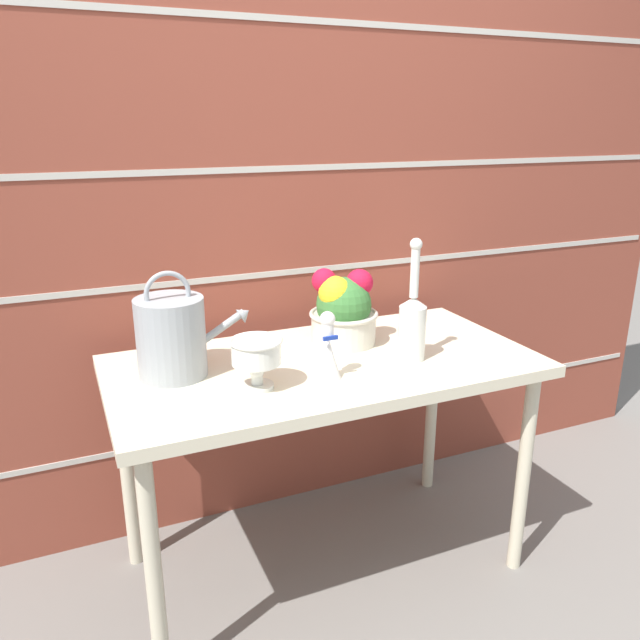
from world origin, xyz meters
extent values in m
plane|color=slate|center=(0.00, 0.00, 0.00)|extent=(12.00, 12.00, 0.00)
cube|color=brown|center=(0.00, 0.46, 1.10)|extent=(3.60, 0.08, 2.20)
cube|color=#B7B2A8|center=(0.00, 0.41, 0.34)|extent=(3.53, 0.00, 0.02)
cube|color=#B7B2A8|center=(0.00, 0.41, 0.92)|extent=(3.53, 0.00, 0.02)
cube|color=#B7B2A8|center=(0.00, 0.41, 1.28)|extent=(3.53, 0.00, 0.02)
cube|color=#B7B2A8|center=(0.00, 0.41, 1.74)|extent=(3.53, 0.00, 0.02)
cube|color=beige|center=(0.00, 0.00, 0.72)|extent=(1.29, 0.65, 0.04)
cylinder|color=beige|center=(-0.58, -0.27, 0.35)|extent=(0.04, 0.04, 0.70)
cylinder|color=beige|center=(0.58, -0.27, 0.35)|extent=(0.04, 0.04, 0.70)
cylinder|color=beige|center=(-0.58, 0.27, 0.35)|extent=(0.04, 0.04, 0.70)
cylinder|color=beige|center=(0.58, 0.27, 0.35)|extent=(0.04, 0.04, 0.70)
cylinder|color=#93999E|center=(-0.44, 0.07, 0.85)|extent=(0.19, 0.19, 0.23)
cylinder|color=#93999E|center=(-0.29, 0.07, 0.87)|extent=(0.14, 0.02, 0.09)
cone|color=#93999E|center=(-0.22, 0.07, 0.90)|extent=(0.05, 0.05, 0.06)
torus|color=#93999E|center=(-0.44, 0.07, 0.98)|extent=(0.13, 0.01, 0.13)
cylinder|color=silver|center=(-0.25, -0.11, 0.75)|extent=(0.09, 0.09, 0.01)
cylinder|color=silver|center=(-0.25, -0.11, 0.78)|extent=(0.03, 0.03, 0.06)
sphere|color=silver|center=(-0.25, -0.11, 0.79)|extent=(0.04, 0.04, 0.04)
cylinder|color=silver|center=(-0.25, -0.11, 0.85)|extent=(0.13, 0.13, 0.06)
torus|color=silver|center=(-0.25, -0.11, 0.88)|extent=(0.14, 0.14, 0.01)
cylinder|color=beige|center=(0.12, 0.12, 0.79)|extent=(0.21, 0.21, 0.10)
torus|color=beige|center=(0.12, 0.12, 0.84)|extent=(0.22, 0.22, 0.01)
sphere|color=#387033|center=(0.12, 0.12, 0.87)|extent=(0.18, 0.18, 0.18)
sphere|color=yellow|center=(0.09, 0.11, 0.92)|extent=(0.11, 0.11, 0.11)
sphere|color=red|center=(0.06, 0.15, 0.95)|extent=(0.08, 0.08, 0.08)
sphere|color=red|center=(0.17, 0.12, 0.94)|extent=(0.09, 0.09, 0.09)
cylinder|color=silver|center=(0.25, -0.09, 0.82)|extent=(0.08, 0.08, 0.17)
cone|color=silver|center=(0.25, -0.09, 0.92)|extent=(0.08, 0.08, 0.03)
cylinder|color=silver|center=(0.25, -0.09, 1.01)|extent=(0.03, 0.03, 0.15)
sphere|color=silver|center=(0.25, -0.09, 1.09)|extent=(0.04, 0.04, 0.04)
cone|color=white|center=(-0.05, -0.13, 0.81)|extent=(0.08, 0.08, 0.13)
cylinder|color=white|center=(-0.05, -0.13, 0.89)|extent=(0.04, 0.04, 0.04)
sphere|color=white|center=(-0.05, -0.13, 0.92)|extent=(0.04, 0.04, 0.04)
cube|color=#193399|center=(-0.05, -0.15, 0.87)|extent=(0.04, 0.01, 0.01)
camera|label=1|loc=(-0.71, -1.61, 1.44)|focal=35.00mm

